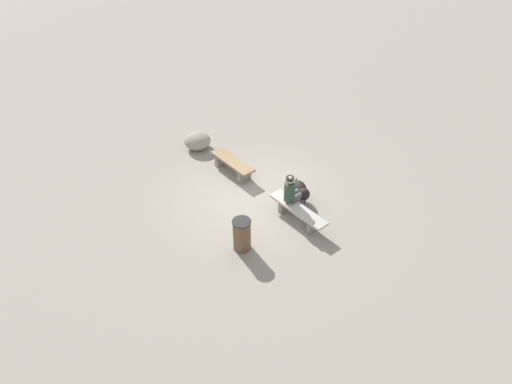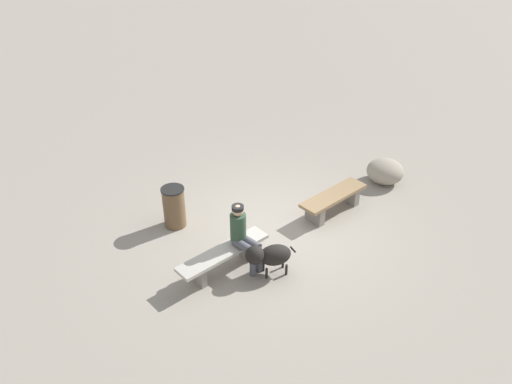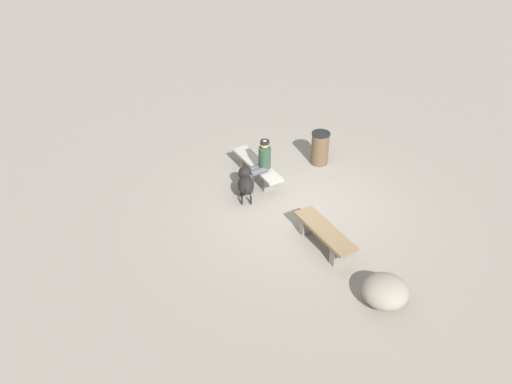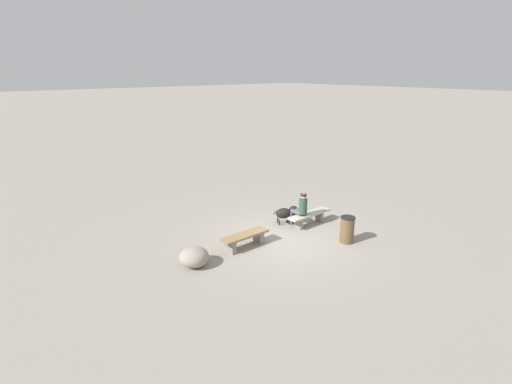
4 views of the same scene
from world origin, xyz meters
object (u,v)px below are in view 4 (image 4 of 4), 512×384
Objects in this scene: bench_left at (245,238)px; trash_bin at (347,230)px; dog at (287,212)px; bench_right at (309,216)px; seated_person at (300,208)px; boulder at (194,257)px.

bench_left is 3.22m from trash_bin.
trash_bin reaches higher than dog.
bench_right is 1.72m from trash_bin.
seated_person is at bearing 162.45° from bench_right.
seated_person is 1.85m from trash_bin.
boulder is at bearing -179.18° from bench_left.
seated_person is at bearing 0.65° from boulder.
dog reaches higher than bench_right.
seated_person reaches higher than bench_right.
boulder reaches higher than bench_left.
seated_person is 0.58m from dog.
bench_right reaches higher than bench_left.
dog reaches higher than boulder.
bench_right is 0.52m from seated_person.
dog is at bearing 7.41° from boulder.
trash_bin is (0.36, -2.31, 0.01)m from dog.
seated_person is 4.28m from boulder.
bench_right is 2.17× the size of boulder.
trash_bin reaches higher than boulder.
trash_bin is 1.02× the size of boulder.
trash_bin is (2.67, -1.79, 0.13)m from bench_left.
trash_bin is at bearing -87.51° from seated_person.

